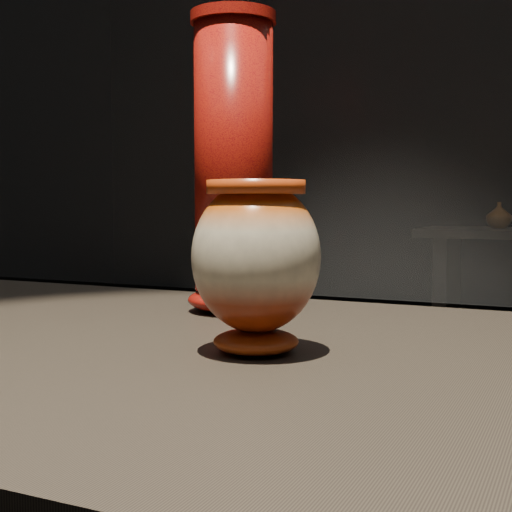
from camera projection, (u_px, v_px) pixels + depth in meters
The scene contains 3 objects.
main_vase at pixel (256, 259), 0.75m from camera, with size 0.18×0.18×0.18m.
tall_vase at pixel (234, 169), 1.03m from camera, with size 0.14×0.14×0.43m.
back_vase_left at pixel (499, 215), 4.17m from camera, with size 0.15×0.15×0.15m, color #925015.
Camera 1 is at (0.20, -0.69, 1.06)m, focal length 50.00 mm.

